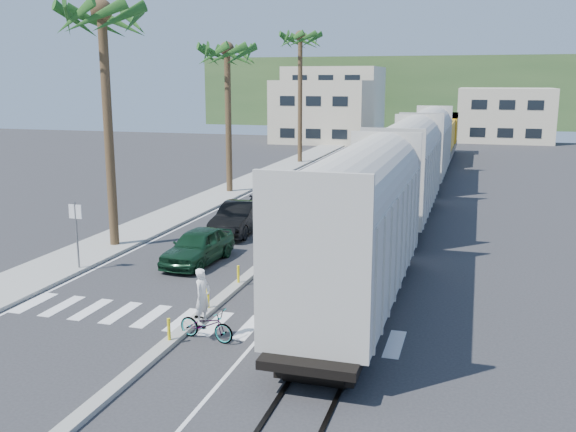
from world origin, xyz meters
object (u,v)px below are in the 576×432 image
(street_sign, at_px, (76,226))
(cyclist, at_px, (205,318))
(car_second, at_px, (239,218))
(car_lead, at_px, (198,246))

(street_sign, xyz_separation_m, cyclist, (8.24, -5.33, -1.24))
(car_second, bearing_deg, car_lead, -88.66)
(street_sign, height_order, car_second, street_sign)
(street_sign, relative_size, car_second, 0.59)
(street_sign, xyz_separation_m, car_lead, (4.42, 2.55, -1.18))
(car_second, xyz_separation_m, cyclist, (4.11, -13.75, -0.10))
(car_lead, relative_size, car_second, 0.92)
(car_second, distance_m, cyclist, 14.35)
(car_lead, height_order, cyclist, cyclist)
(car_lead, bearing_deg, cyclist, -60.93)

